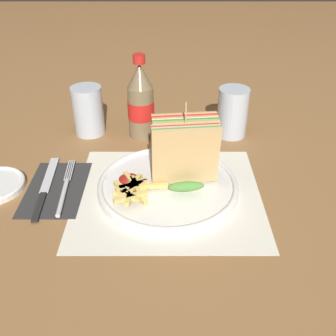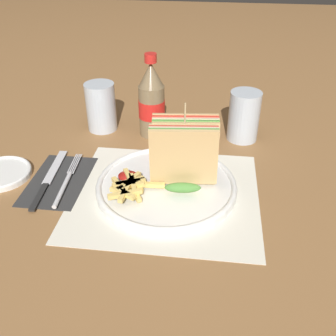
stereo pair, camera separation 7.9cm
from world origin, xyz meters
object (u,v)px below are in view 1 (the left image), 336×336
at_px(fork, 64,191).
at_px(plate_main, 168,186).
at_px(club_sandwich, 185,152).
at_px(knife, 45,187).
at_px(glass_near, 233,112).
at_px(glass_far, 89,113).
at_px(coke_bottle_near, 141,102).

bearing_deg(fork, plate_main, 0.50).
height_order(club_sandwich, knife, club_sandwich).
relative_size(knife, glass_near, 1.79).
distance_m(club_sandwich, knife, 0.29).
xyz_separation_m(plate_main, glass_near, (0.16, 0.24, 0.05)).
bearing_deg(glass_far, fork, -91.98).
distance_m(fork, glass_far, 0.27).
height_order(club_sandwich, glass_near, club_sandwich).
bearing_deg(glass_near, knife, -149.84).
height_order(knife, glass_far, glass_far).
height_order(club_sandwich, coke_bottle_near, coke_bottle_near).
xyz_separation_m(fork, glass_near, (0.37, 0.25, 0.05)).
height_order(plate_main, fork, plate_main).
xyz_separation_m(knife, coke_bottle_near, (0.18, 0.23, 0.08)).
xyz_separation_m(plate_main, knife, (-0.25, 0.00, -0.00)).
relative_size(glass_near, glass_far, 1.00).
distance_m(plate_main, glass_near, 0.29).
height_order(knife, coke_bottle_near, coke_bottle_near).
relative_size(plate_main, fork, 1.48).
xyz_separation_m(fork, knife, (-0.04, 0.02, -0.00)).
xyz_separation_m(plate_main, coke_bottle_near, (-0.07, 0.23, 0.08)).
bearing_deg(plate_main, glass_far, 128.82).
distance_m(plate_main, fork, 0.21).
bearing_deg(glass_near, plate_main, -123.67).
distance_m(knife, glass_near, 0.47).
height_order(plate_main, coke_bottle_near, coke_bottle_near).
distance_m(knife, coke_bottle_near, 0.31).
relative_size(club_sandwich, knife, 0.78).
distance_m(club_sandwich, coke_bottle_near, 0.24).
height_order(plate_main, knife, plate_main).
bearing_deg(plate_main, fork, -175.74).
bearing_deg(club_sandwich, plate_main, -157.90).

